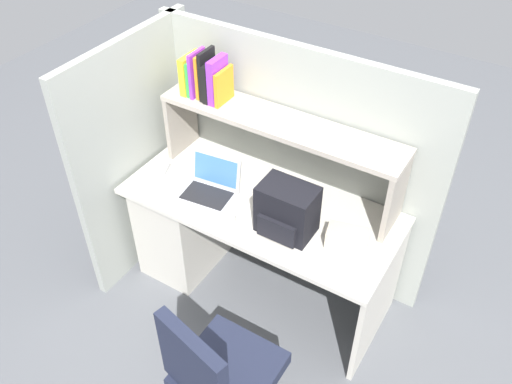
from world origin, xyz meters
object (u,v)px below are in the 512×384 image
at_px(backpack, 287,211).
at_px(tissue_box, 348,238).
at_px(laptop, 211,186).
at_px(computer_mouse, 163,169).
at_px(office_chair, 221,384).
at_px(paper_cup, 230,221).

relative_size(backpack, tissue_box, 1.36).
bearing_deg(tissue_box, laptop, 168.12).
height_order(computer_mouse, office_chair, office_chair).
bearing_deg(backpack, office_chair, -83.04).
distance_m(computer_mouse, office_chair, 1.35).
distance_m(backpack, office_chair, 0.92).
distance_m(laptop, office_chair, 1.10).
relative_size(paper_cup, tissue_box, 0.49).
xyz_separation_m(backpack, office_chair, (0.10, -0.78, -0.48)).
xyz_separation_m(backpack, tissue_box, (0.33, 0.07, -0.09)).
height_order(backpack, paper_cup, backpack).
bearing_deg(tissue_box, office_chair, -119.11).
distance_m(laptop, backpack, 0.53).
distance_m(paper_cup, office_chair, 0.83).
xyz_separation_m(computer_mouse, tissue_box, (1.22, 0.01, 0.03)).
xyz_separation_m(backpack, computer_mouse, (-0.89, 0.06, -0.13)).
bearing_deg(computer_mouse, backpack, -23.68).
height_order(laptop, tissue_box, laptop).
bearing_deg(computer_mouse, laptop, -22.54).
height_order(backpack, office_chair, backpack).
bearing_deg(laptop, computer_mouse, 177.51).
bearing_deg(office_chair, paper_cup, -47.12).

